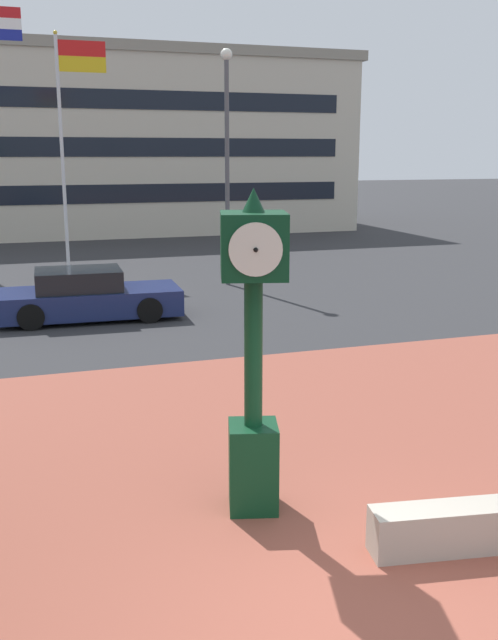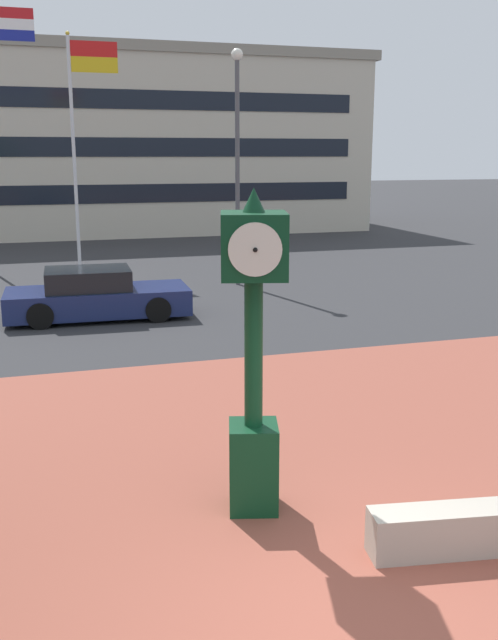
{
  "view_description": "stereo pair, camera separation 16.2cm",
  "coord_description": "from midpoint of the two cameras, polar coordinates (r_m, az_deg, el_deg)",
  "views": [
    {
      "loc": [
        -2.76,
        -5.07,
        4.09
      ],
      "look_at": [
        -0.37,
        2.21,
        2.31
      ],
      "focal_mm": 40.21,
      "sensor_mm": 36.0,
      "label": 1
    },
    {
      "loc": [
        -2.61,
        -5.12,
        4.09
      ],
      "look_at": [
        -0.37,
        2.21,
        2.31
      ],
      "focal_mm": 40.21,
      "sensor_mm": 36.0,
      "label": 2
    }
  ],
  "objects": [
    {
      "name": "street_clock",
      "position": [
        8.07,
        0.94,
        -2.33
      ],
      "size": [
        0.88,
        0.89,
        3.74
      ],
      "rotation": [
        0.0,
        0.0,
        -0.26
      ],
      "color": "#0C381E",
      "rests_on": "ground"
    },
    {
      "name": "flagpole_secondary",
      "position": [
        25.95,
        -13.21,
        14.41
      ],
      "size": [
        1.69,
        0.14,
        8.07
      ],
      "color": "silver",
      "rests_on": "ground"
    },
    {
      "name": "car_street_near",
      "position": [
        18.6,
        -11.86,
        1.88
      ],
      "size": [
        4.63,
        2.08,
        1.28
      ],
      "rotation": [
        0.0,
        0.0,
        4.67
      ],
      "color": "navy",
      "rests_on": "ground"
    },
    {
      "name": "ground_plane",
      "position": [
        7.07,
        9.55,
        -22.51
      ],
      "size": [
        200.0,
        200.0,
        0.0
      ],
      "primitive_type": "plane",
      "color": "#2D2D30"
    },
    {
      "name": "street_lamp_post",
      "position": [
        22.72,
        -0.72,
        13.72
      ],
      "size": [
        0.36,
        0.36,
        7.19
      ],
      "color": "#4C4C51",
      "rests_on": "ground"
    },
    {
      "name": "plaza_brick_paving",
      "position": [
        8.82,
        2.87,
        -14.54
      ],
      "size": [
        44.0,
        12.49,
        0.01
      ],
      "primitive_type": "cube",
      "color": "brown",
      "rests_on": "ground"
    },
    {
      "name": "civic_building",
      "position": [
        40.99,
        -12.26,
        13.6
      ],
      "size": [
        28.95,
        10.78,
        9.34
      ],
      "color": "beige",
      "rests_on": "ground"
    }
  ]
}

